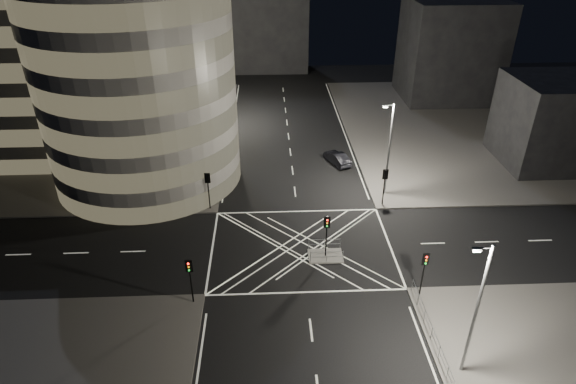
{
  "coord_description": "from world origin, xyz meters",
  "views": [
    {
      "loc": [
        -2.79,
        -34.91,
        25.91
      ],
      "look_at": [
        -0.99,
        4.77,
        3.0
      ],
      "focal_mm": 30.0,
      "sensor_mm": 36.0,
      "label": 1
    }
  ],
  "objects_px": {
    "traffic_signal_fr": "(385,180)",
    "sedan": "(337,158)",
    "traffic_signal_island": "(327,229)",
    "street_lamp_left_far": "(218,86)",
    "central_island": "(325,256)",
    "traffic_signal_nr": "(424,266)",
    "street_lamp_right_far": "(389,147)",
    "traffic_signal_fl": "(208,184)",
    "street_lamp_left_near": "(205,139)",
    "traffic_signal_nl": "(190,273)",
    "street_lamp_right_near": "(476,308)"
  },
  "relations": [
    {
      "from": "central_island",
      "to": "traffic_signal_nl",
      "type": "xyz_separation_m",
      "value": [
        -10.8,
        -5.3,
        2.84
      ]
    },
    {
      "from": "traffic_signal_nr",
      "to": "traffic_signal_island",
      "type": "distance_m",
      "value": 8.62
    },
    {
      "from": "traffic_signal_fl",
      "to": "traffic_signal_nr",
      "type": "height_order",
      "value": "same"
    },
    {
      "from": "traffic_signal_fl",
      "to": "sedan",
      "type": "relative_size",
      "value": 0.92
    },
    {
      "from": "traffic_signal_fl",
      "to": "central_island",
      "type": "bearing_deg",
      "value": -37.54
    },
    {
      "from": "street_lamp_right_far",
      "to": "street_lamp_left_near",
      "type": "bearing_deg",
      "value": 170.97
    },
    {
      "from": "street_lamp_left_near",
      "to": "sedan",
      "type": "distance_m",
      "value": 16.3
    },
    {
      "from": "central_island",
      "to": "street_lamp_left_far",
      "type": "distance_m",
      "value": 33.95
    },
    {
      "from": "street_lamp_right_near",
      "to": "central_island",
      "type": "bearing_deg",
      "value": 120.75
    },
    {
      "from": "central_island",
      "to": "street_lamp_left_near",
      "type": "distance_m",
      "value": 18.52
    },
    {
      "from": "central_island",
      "to": "traffic_signal_nl",
      "type": "height_order",
      "value": "traffic_signal_nl"
    },
    {
      "from": "traffic_signal_fl",
      "to": "traffic_signal_fr",
      "type": "height_order",
      "value": "same"
    },
    {
      "from": "traffic_signal_nr",
      "to": "traffic_signal_fl",
      "type": "bearing_deg",
      "value": 142.31
    },
    {
      "from": "street_lamp_right_far",
      "to": "street_lamp_right_near",
      "type": "xyz_separation_m",
      "value": [
        0.0,
        -23.0,
        0.0
      ]
    },
    {
      "from": "traffic_signal_nr",
      "to": "street_lamp_right_far",
      "type": "xyz_separation_m",
      "value": [
        0.64,
        15.8,
        2.63
      ]
    },
    {
      "from": "traffic_signal_fr",
      "to": "street_lamp_right_near",
      "type": "xyz_separation_m",
      "value": [
        0.64,
        -20.8,
        2.63
      ]
    },
    {
      "from": "street_lamp_left_near",
      "to": "traffic_signal_fr",
      "type": "bearing_deg",
      "value": -15.92
    },
    {
      "from": "traffic_signal_nl",
      "to": "traffic_signal_fr",
      "type": "height_order",
      "value": "same"
    },
    {
      "from": "traffic_signal_nr",
      "to": "traffic_signal_island",
      "type": "relative_size",
      "value": 1.0
    },
    {
      "from": "traffic_signal_fr",
      "to": "sedan",
      "type": "distance_m",
      "value": 10.58
    },
    {
      "from": "sedan",
      "to": "traffic_signal_fl",
      "type": "bearing_deg",
      "value": 12.08
    },
    {
      "from": "traffic_signal_fr",
      "to": "sedan",
      "type": "relative_size",
      "value": 0.92
    },
    {
      "from": "street_lamp_left_far",
      "to": "sedan",
      "type": "bearing_deg",
      "value": -42.04
    },
    {
      "from": "traffic_signal_fl",
      "to": "sedan",
      "type": "xyz_separation_m",
      "value": [
        14.24,
        9.78,
        -2.2
      ]
    },
    {
      "from": "traffic_signal_nl",
      "to": "traffic_signal_island",
      "type": "distance_m",
      "value": 12.03
    },
    {
      "from": "traffic_signal_fr",
      "to": "traffic_signal_nr",
      "type": "relative_size",
      "value": 1.0
    },
    {
      "from": "traffic_signal_nr",
      "to": "traffic_signal_island",
      "type": "bearing_deg",
      "value": 142.07
    },
    {
      "from": "traffic_signal_fl",
      "to": "street_lamp_right_far",
      "type": "xyz_separation_m",
      "value": [
        18.24,
        2.2,
        2.63
      ]
    },
    {
      "from": "traffic_signal_fl",
      "to": "traffic_signal_island",
      "type": "bearing_deg",
      "value": -37.54
    },
    {
      "from": "traffic_signal_island",
      "to": "street_lamp_left_far",
      "type": "height_order",
      "value": "street_lamp_left_far"
    },
    {
      "from": "traffic_signal_fl",
      "to": "traffic_signal_fr",
      "type": "relative_size",
      "value": 1.0
    },
    {
      "from": "traffic_signal_island",
      "to": "traffic_signal_fr",
      "type": "bearing_deg",
      "value": 50.67
    },
    {
      "from": "traffic_signal_nr",
      "to": "street_lamp_left_far",
      "type": "relative_size",
      "value": 0.4
    },
    {
      "from": "street_lamp_left_near",
      "to": "traffic_signal_nr",
      "type": "bearing_deg",
      "value": -45.87
    },
    {
      "from": "street_lamp_right_far",
      "to": "sedan",
      "type": "distance_m",
      "value": 9.84
    },
    {
      "from": "traffic_signal_nl",
      "to": "traffic_signal_nr",
      "type": "height_order",
      "value": "same"
    },
    {
      "from": "traffic_signal_island",
      "to": "street_lamp_right_near",
      "type": "distance_m",
      "value": 14.78
    },
    {
      "from": "traffic_signal_nl",
      "to": "sedan",
      "type": "bearing_deg",
      "value": 58.66
    },
    {
      "from": "street_lamp_right_far",
      "to": "traffic_signal_nr",
      "type": "bearing_deg",
      "value": -92.3
    },
    {
      "from": "street_lamp_right_near",
      "to": "sedan",
      "type": "distance_m",
      "value": 31.22
    },
    {
      "from": "central_island",
      "to": "traffic_signal_fr",
      "type": "bearing_deg",
      "value": 50.67
    },
    {
      "from": "traffic_signal_fr",
      "to": "street_lamp_left_far",
      "type": "xyz_separation_m",
      "value": [
        -18.24,
        23.2,
        2.63
      ]
    },
    {
      "from": "traffic_signal_island",
      "to": "central_island",
      "type": "bearing_deg",
      "value": 0.0
    },
    {
      "from": "central_island",
      "to": "street_lamp_right_far",
      "type": "height_order",
      "value": "street_lamp_right_far"
    },
    {
      "from": "traffic_signal_fl",
      "to": "street_lamp_right_near",
      "type": "bearing_deg",
      "value": -48.76
    },
    {
      "from": "traffic_signal_fl",
      "to": "traffic_signal_island",
      "type": "xyz_separation_m",
      "value": [
        10.8,
        -8.3,
        0.0
      ]
    },
    {
      "from": "traffic_signal_nr",
      "to": "street_lamp_right_near",
      "type": "relative_size",
      "value": 0.4
    },
    {
      "from": "traffic_signal_fr",
      "to": "street_lamp_left_far",
      "type": "height_order",
      "value": "street_lamp_left_far"
    },
    {
      "from": "traffic_signal_nl",
      "to": "street_lamp_right_far",
      "type": "distance_m",
      "value": 24.27
    },
    {
      "from": "street_lamp_left_near",
      "to": "central_island",
      "type": "bearing_deg",
      "value": -49.73
    }
  ]
}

